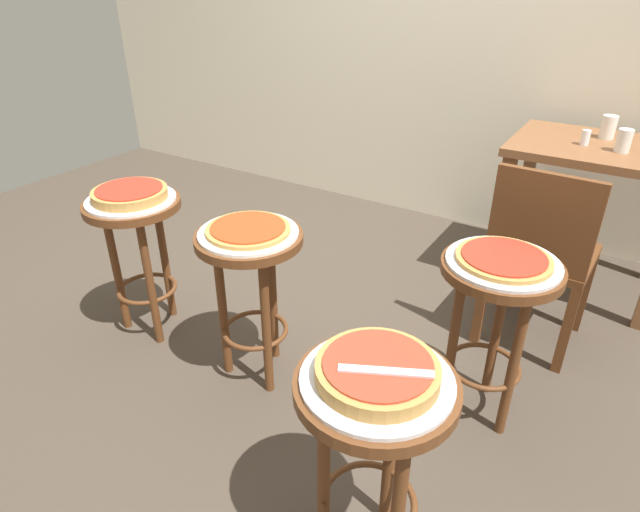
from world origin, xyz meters
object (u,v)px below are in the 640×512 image
at_px(stool_rear, 495,305).
at_px(condiment_shaker, 585,138).
at_px(wooden_chair, 541,252).
at_px(pizza_foreground, 377,371).
at_px(pizza_middle, 130,193).
at_px(pizza_leftside, 248,229).
at_px(stool_middle, 137,235).
at_px(cup_far_edge, 608,127).
at_px(serving_plate_middle, 131,200).
at_px(cup_near_edge, 624,141).
at_px(serving_plate_leftside, 248,233).
at_px(dining_table, 596,174).
at_px(stool_leftside, 251,272).
at_px(serving_plate_rear, 503,263).
at_px(pizza_rear, 504,258).
at_px(stool_foreground, 373,431).
at_px(pizza_server_knife, 386,371).
at_px(serving_plate_foreground, 377,380).

height_order(stool_rear, condiment_shaker, condiment_shaker).
xyz_separation_m(stool_rear, wooden_chair, (0.04, 0.53, -0.02)).
height_order(pizza_foreground, pizza_middle, same).
height_order(pizza_foreground, pizza_leftside, pizza_foreground).
relative_size(pizza_leftside, condiment_shaker, 4.35).
relative_size(stool_middle, cup_far_edge, 5.76).
xyz_separation_m(serving_plate_middle, cup_near_edge, (1.70, 1.42, 0.16)).
distance_m(serving_plate_leftside, dining_table, 1.79).
distance_m(stool_middle, stool_leftside, 0.62).
relative_size(stool_middle, serving_plate_rear, 1.72).
bearing_deg(stool_leftside, pizza_leftside, 104.04).
relative_size(cup_far_edge, wooden_chair, 0.13).
height_order(pizza_foreground, cup_near_edge, cup_near_edge).
height_order(pizza_foreground, pizza_rear, pizza_foreground).
relative_size(pizza_middle, dining_table, 0.38).
bearing_deg(pizza_leftside, pizza_middle, -178.79).
bearing_deg(serving_plate_middle, cup_far_edge, 45.38).
height_order(stool_foreground, serving_plate_rear, serving_plate_rear).
distance_m(pizza_middle, pizza_rear, 1.51).
xyz_separation_m(pizza_foreground, stool_leftside, (-0.76, 0.46, -0.20)).
xyz_separation_m(serving_plate_leftside, serving_plate_rear, (0.86, 0.27, 0.00)).
bearing_deg(condiment_shaker, pizza_foreground, -94.51).
height_order(stool_middle, pizza_rear, pizza_rear).
bearing_deg(dining_table, serving_plate_leftside, -123.68).
bearing_deg(wooden_chair, cup_far_edge, 84.40).
xyz_separation_m(wooden_chair, pizza_server_knife, (-0.11, -1.29, 0.25)).
bearing_deg(cup_near_edge, serving_plate_middle, -139.99).
distance_m(stool_foreground, pizza_foreground, 0.20).
height_order(stool_leftside, serving_plate_leftside, serving_plate_leftside).
bearing_deg(pizza_rear, serving_plate_rear, 176.42).
height_order(stool_leftside, dining_table, dining_table).
bearing_deg(dining_table, stool_leftside, -123.68).
xyz_separation_m(cup_near_edge, condiment_shaker, (-0.16, 0.03, -0.02)).
bearing_deg(pizza_leftside, serving_plate_foreground, -31.23).
distance_m(pizza_foreground, condiment_shaker, 1.91).
distance_m(stool_rear, condiment_shaker, 1.20).
height_order(serving_plate_foreground, serving_plate_rear, same).
xyz_separation_m(serving_plate_middle, dining_table, (1.61, 1.50, -0.04)).
bearing_deg(stool_leftside, serving_plate_rear, 17.70).
bearing_deg(serving_plate_foreground, pizza_middle, 162.03).
bearing_deg(pizza_leftside, stool_rear, 17.70).
bearing_deg(stool_rear, cup_far_edge, 84.69).
distance_m(pizza_middle, wooden_chair, 1.75).
bearing_deg(pizza_middle, serving_plate_leftside, 1.21).
bearing_deg(wooden_chair, stool_middle, -151.87).
bearing_deg(pizza_server_knife, condiment_shaker, 60.53).
height_order(cup_near_edge, wooden_chair, cup_near_edge).
distance_m(serving_plate_leftside, wooden_chair, 1.23).
bearing_deg(wooden_chair, condiment_shaker, 89.49).
height_order(pizza_middle, wooden_chair, wooden_chair).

